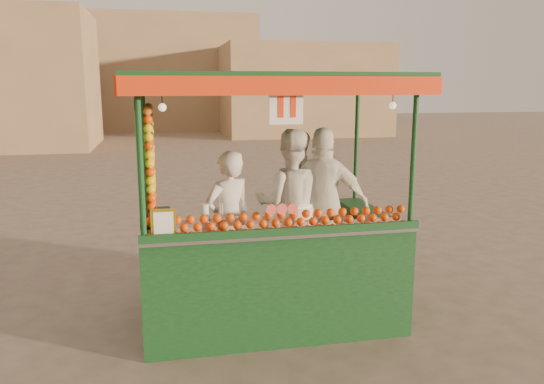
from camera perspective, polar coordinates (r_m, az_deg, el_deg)
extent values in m
plane|color=brown|center=(6.81, -1.71, -12.58)|extent=(90.00, 90.00, 0.00)
cube|color=#A17F5C|center=(31.20, 3.25, 10.80)|extent=(9.00, 6.00, 5.00)
cube|color=#A17F5C|center=(36.15, -13.58, 12.16)|extent=(14.00, 7.00, 7.00)
cube|color=black|center=(6.64, -0.44, -11.63)|extent=(2.91, 1.79, 0.34)
cylinder|color=black|center=(6.52, -9.34, -11.91)|extent=(0.40, 0.11, 0.40)
cylinder|color=black|center=(6.88, 7.95, -10.59)|extent=(0.40, 0.11, 0.40)
cube|color=black|center=(5.75, 0.99, -8.74)|extent=(2.91, 0.34, 0.89)
cube|color=black|center=(6.42, -12.07, -6.84)|extent=(0.34, 1.45, 0.89)
cube|color=black|center=(6.89, 9.97, -5.52)|extent=(0.34, 1.45, 0.89)
cube|color=#B2B2B7|center=(5.64, 0.94, -4.19)|extent=(2.91, 0.51, 0.03)
cylinder|color=black|center=(5.21, -13.85, 2.80)|extent=(0.06, 0.06, 1.57)
cylinder|color=black|center=(5.82, 14.86, 3.61)|extent=(0.06, 0.06, 1.57)
cylinder|color=black|center=(6.88, -13.42, 4.81)|extent=(0.06, 0.06, 1.57)
cylinder|color=black|center=(7.35, 9.01, 5.37)|extent=(0.06, 0.06, 1.57)
cube|color=black|center=(6.12, -0.48, 12.11)|extent=(3.13, 2.01, 0.09)
cube|color=red|center=(5.13, 1.78, 11.27)|extent=(3.13, 0.04, 0.18)
cube|color=red|center=(7.11, -2.11, 11.27)|extent=(3.13, 0.04, 0.18)
cube|color=red|center=(6.01, -15.56, 10.87)|extent=(0.04, 2.01, 0.18)
cube|color=red|center=(6.61, 13.22, 10.98)|extent=(0.04, 2.01, 0.18)
cylinder|color=#EE5448|center=(5.43, 1.05, -1.82)|extent=(0.11, 0.03, 0.11)
cube|color=gold|center=(5.33, -11.51, -3.43)|extent=(0.25, 0.02, 0.31)
cube|color=white|center=(5.22, 1.53, 9.06)|extent=(0.34, 0.02, 0.34)
sphere|color=#FFE5B2|center=(5.24, -11.63, 8.84)|extent=(0.08, 0.08, 0.08)
sphere|color=#FFE5B2|center=(5.76, 12.76, 9.00)|extent=(0.08, 0.08, 0.08)
imported|color=beige|center=(6.35, -4.63, -3.14)|extent=(0.72, 0.62, 1.68)
imported|color=white|center=(6.74, 2.03, -1.30)|extent=(1.08, 0.93, 1.90)
imported|color=white|center=(6.73, 5.51, -1.29)|extent=(1.22, 0.89, 1.92)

